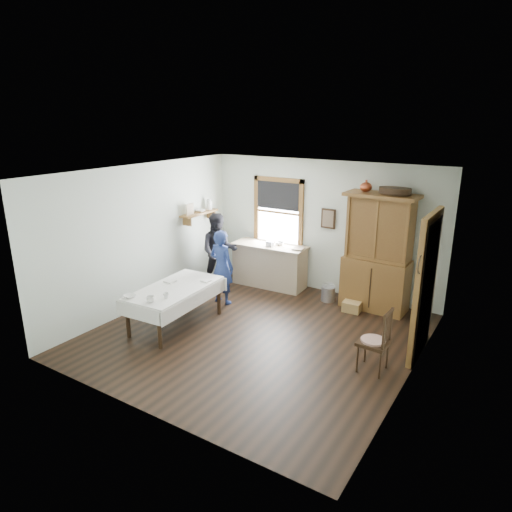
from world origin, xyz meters
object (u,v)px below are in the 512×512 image
object	(u,v)px
dining_table	(176,306)
spindle_chair	(374,340)
figure_dark	(219,254)
pail	(328,294)
woman_blue	(222,270)
china_hutch	(377,253)
wicker_basket	(352,307)
work_counter	(270,265)

from	to	relation	value
dining_table	spindle_chair	bearing A→B (deg)	6.48
figure_dark	spindle_chair	bearing A→B (deg)	-57.43
pail	woman_blue	distance (m)	2.16
china_hutch	figure_dark	distance (m)	3.24
china_hutch	pail	bearing A→B (deg)	-169.76
wicker_basket	woman_blue	distance (m)	2.56
wicker_basket	woman_blue	world-z (taller)	woman_blue
dining_table	figure_dark	bearing A→B (deg)	103.71
figure_dark	pail	bearing A→B (deg)	-22.56
spindle_chair	pail	xyz separation A→B (m)	(-1.59, 2.05, -0.34)
work_counter	figure_dark	world-z (taller)	figure_dark
dining_table	spindle_chair	world-z (taller)	spindle_chair
spindle_chair	wicker_basket	bearing A→B (deg)	121.76
spindle_chair	wicker_basket	distance (m)	2.09
china_hutch	dining_table	size ratio (longest dim) A/B	1.24
spindle_chair	wicker_basket	size ratio (longest dim) A/B	2.95
work_counter	spindle_chair	world-z (taller)	spindle_chair
china_hutch	pail	distance (m)	1.31
spindle_chair	woman_blue	world-z (taller)	woman_blue
dining_table	wicker_basket	world-z (taller)	dining_table
work_counter	wicker_basket	bearing A→B (deg)	-13.27
dining_table	woman_blue	bearing A→B (deg)	86.24
pail	woman_blue	xyz separation A→B (m)	(-1.72, -1.19, 0.53)
china_hutch	work_counter	bearing A→B (deg)	-177.77
work_counter	dining_table	world-z (taller)	work_counter
dining_table	figure_dark	world-z (taller)	figure_dark
dining_table	woman_blue	size ratio (longest dim) A/B	1.31
spindle_chair	china_hutch	bearing A→B (deg)	110.80
china_hutch	woman_blue	distance (m)	2.95
work_counter	woman_blue	world-z (taller)	woman_blue
china_hutch	spindle_chair	xyz separation A→B (m)	(0.71, -2.18, -0.62)
dining_table	pail	world-z (taller)	dining_table
wicker_basket	woman_blue	size ratio (longest dim) A/B	0.24
china_hutch	spindle_chair	world-z (taller)	china_hutch
woman_blue	pail	bearing A→B (deg)	-142.32
wicker_basket	dining_table	bearing A→B (deg)	-137.68
pail	work_counter	bearing A→B (deg)	175.34
woman_blue	figure_dark	distance (m)	0.85
dining_table	figure_dark	size ratio (longest dim) A/B	1.19
spindle_chair	figure_dark	world-z (taller)	figure_dark
work_counter	dining_table	size ratio (longest dim) A/B	0.90
pail	wicker_basket	distance (m)	0.65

